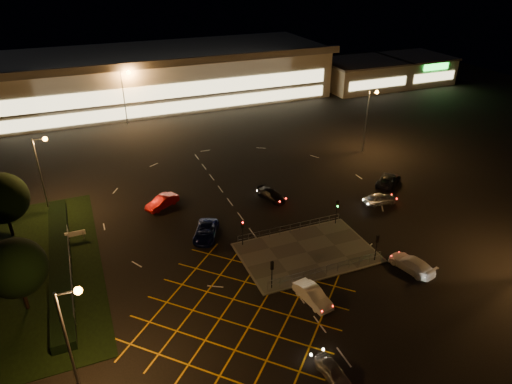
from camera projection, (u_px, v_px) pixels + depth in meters
name	position (u px, v px, depth m)	size (l,w,h in m)	color
ground	(282.00, 247.00, 50.86)	(180.00, 180.00, 0.00)	black
pedestrian_island	(307.00, 253.00, 49.86)	(14.00, 9.00, 0.12)	#4C4944
grass_verge	(8.00, 275.00, 46.38)	(18.00, 30.00, 0.08)	black
hedge	(60.00, 261.00, 47.84)	(2.00, 26.00, 1.00)	black
supermarket	(162.00, 75.00, 99.03)	(72.00, 26.50, 10.50)	beige
retail_unit_a	(361.00, 74.00, 108.87)	(18.80, 14.80, 6.35)	beige
retail_unit_b	(415.00, 68.00, 114.20)	(14.80, 14.80, 6.35)	beige
streetlight_sw	(72.00, 331.00, 30.76)	(1.78, 0.56, 10.03)	slate
streetlight_nw	(42.00, 165.00, 54.62)	(1.78, 0.56, 10.03)	slate
streetlight_ne	(369.00, 112.00, 72.31)	(1.78, 0.56, 10.03)	slate
streetlight_far_left	(125.00, 90.00, 83.83)	(1.78, 0.56, 10.03)	slate
streetlight_far_right	(312.00, 69.00, 98.84)	(1.78, 0.56, 10.03)	slate
signal_sw	(272.00, 269.00, 43.51)	(0.28, 0.30, 3.15)	black
signal_se	(377.00, 242.00, 47.52)	(0.28, 0.30, 3.15)	black
signal_nw	(242.00, 228.00, 50.04)	(0.28, 0.30, 3.15)	black
signal_ne	(337.00, 207.00, 54.05)	(0.28, 0.30, 3.15)	black
tree_c	(2.00, 198.00, 50.62)	(5.76, 5.76, 7.84)	black
tree_e	(16.00, 268.00, 39.99)	(5.40, 5.40, 7.35)	black
car_near_silver	(333.00, 371.00, 35.12)	(1.44, 3.58, 1.22)	silver
car_queue_white	(313.00, 295.00, 42.68)	(1.56, 4.48, 1.48)	white
car_left_blue	(206.00, 232.00, 52.34)	(2.44, 5.29, 1.47)	#0B1243
car_far_dkgrey	(271.00, 195.00, 60.43)	(1.79, 4.41, 1.28)	black
car_right_silver	(380.00, 199.00, 59.25)	(1.76, 4.38, 1.49)	#B4B7BC
car_circ_red	(162.00, 202.00, 58.47)	(1.60, 4.59, 1.51)	#A00B0B
car_east_grey	(388.00, 180.00, 64.12)	(2.45, 5.31, 1.47)	black
car_approach_white	(412.00, 264.00, 46.95)	(2.05, 5.04, 1.46)	silver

